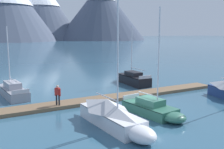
{
  "coord_description": "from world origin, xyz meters",
  "views": [
    {
      "loc": [
        -11.28,
        -17.37,
        6.26
      ],
      "look_at": [
        0.0,
        6.0,
        2.0
      ],
      "focal_mm": 41.42,
      "sensor_mm": 36.0,
      "label": 1
    }
  ],
  "objects_px": {
    "sailboat_second_berth": "(113,115)",
    "sailboat_mid_dock_port": "(154,109)",
    "person_on_dock": "(58,94)",
    "sailboat_nearest_berth": "(12,90)",
    "sailboat_mid_dock_starboard": "(132,78)"
  },
  "relations": [
    {
      "from": "sailboat_mid_dock_starboard",
      "to": "sailboat_second_berth",
      "type": "bearing_deg",
      "value": -124.97
    },
    {
      "from": "sailboat_second_berth",
      "to": "person_on_dock",
      "type": "height_order",
      "value": "sailboat_second_berth"
    },
    {
      "from": "sailboat_mid_dock_port",
      "to": "sailboat_mid_dock_starboard",
      "type": "xyz_separation_m",
      "value": [
        4.66,
        11.27,
        0.14
      ]
    },
    {
      "from": "sailboat_nearest_berth",
      "to": "sailboat_mid_dock_starboard",
      "type": "relative_size",
      "value": 1.03
    },
    {
      "from": "sailboat_second_berth",
      "to": "sailboat_mid_dock_port",
      "type": "bearing_deg",
      "value": 13.03
    },
    {
      "from": "sailboat_second_berth",
      "to": "person_on_dock",
      "type": "bearing_deg",
      "value": 111.48
    },
    {
      "from": "sailboat_second_berth",
      "to": "person_on_dock",
      "type": "xyz_separation_m",
      "value": [
        -2.27,
        5.78,
        0.43
      ]
    },
    {
      "from": "sailboat_nearest_berth",
      "to": "sailboat_second_berth",
      "type": "height_order",
      "value": "sailboat_second_berth"
    },
    {
      "from": "sailboat_mid_dock_starboard",
      "to": "person_on_dock",
      "type": "height_order",
      "value": "sailboat_mid_dock_starboard"
    },
    {
      "from": "person_on_dock",
      "to": "sailboat_mid_dock_port",
      "type": "bearing_deg",
      "value": -38.61
    },
    {
      "from": "sailboat_mid_dock_port",
      "to": "sailboat_mid_dock_starboard",
      "type": "relative_size",
      "value": 1.15
    },
    {
      "from": "sailboat_second_berth",
      "to": "sailboat_mid_dock_port",
      "type": "relative_size",
      "value": 1.13
    },
    {
      "from": "sailboat_second_berth",
      "to": "sailboat_mid_dock_port",
      "type": "distance_m",
      "value": 3.96
    },
    {
      "from": "sailboat_mid_dock_port",
      "to": "sailboat_second_berth",
      "type": "bearing_deg",
      "value": -166.97
    },
    {
      "from": "person_on_dock",
      "to": "sailboat_nearest_berth",
      "type": "bearing_deg",
      "value": 115.44
    }
  ]
}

